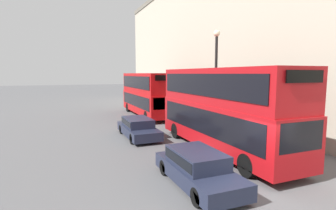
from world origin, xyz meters
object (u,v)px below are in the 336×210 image
at_px(bus_leading, 222,106).
at_px(bus_second_in_queue, 147,92).
at_px(car_hatchback, 138,127).
at_px(pedestrian, 202,117).
at_px(car_dark_sedan, 197,167).

height_order(bus_leading, bus_second_in_queue, bus_leading).
xyz_separation_m(car_hatchback, pedestrian, (5.63, 1.15, 0.12)).
relative_size(bus_leading, pedestrian, 5.90).
relative_size(bus_second_in_queue, pedestrian, 5.75).
bearing_deg(bus_second_in_queue, car_dark_sedan, -101.42).
relative_size(bus_leading, bus_second_in_queue, 1.03).
bearing_deg(bus_second_in_queue, pedestrian, -73.27).
bearing_deg(car_dark_sedan, bus_leading, 45.45).
xyz_separation_m(bus_leading, bus_second_in_queue, (0.00, 13.37, -0.13)).
bearing_deg(pedestrian, car_dark_sedan, -120.86).
distance_m(bus_second_in_queue, car_dark_sedan, 17.25).
bearing_deg(bus_leading, car_hatchback, 125.20).
relative_size(bus_second_in_queue, car_dark_sedan, 2.24).
height_order(bus_leading, pedestrian, bus_leading).
relative_size(car_dark_sedan, car_hatchback, 0.95).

